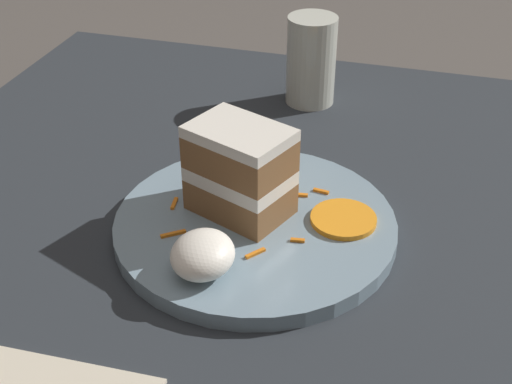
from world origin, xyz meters
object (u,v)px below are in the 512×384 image
plate (256,226)px  drinking_glass (311,66)px  cream_dollop (203,254)px  orange_garnish (343,219)px  cake_slice (240,171)px

plate → drinking_glass: (0.32, 0.01, 0.04)m
plate → drinking_glass: size_ratio=2.40×
plate → cream_dollop: 0.10m
cream_dollop → orange_garnish: cream_dollop is taller
plate → cream_dollop: (-0.09, 0.02, 0.03)m
plate → drinking_glass: bearing=2.5°
plate → orange_garnish: 0.09m
cream_dollop → drinking_glass: drinking_glass is taller
plate → drinking_glass: 0.33m
plate → cake_slice: size_ratio=2.49×
orange_garnish → drinking_glass: bearing=18.8°
plate → cake_slice: bearing=59.1°
cake_slice → drinking_glass: bearing=-159.4°
cream_dollop → drinking_glass: (0.41, -0.01, 0.02)m
plate → orange_garnish: bearing=-76.0°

